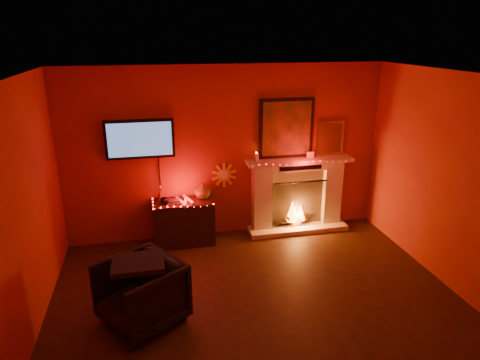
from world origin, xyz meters
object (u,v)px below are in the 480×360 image
object	(u,v)px
sunburst_clock	(224,175)
armchair	(141,293)
tv	(140,139)
console_table	(184,220)
fireplace	(297,188)

from	to	relation	value
sunburst_clock	armchair	distance (m)	2.54
tv	armchair	world-z (taller)	tv
tv	console_table	distance (m)	1.40
tv	console_table	xyz separation A→B (m)	(0.58, -0.19, -1.27)
fireplace	armchair	world-z (taller)	fireplace
sunburst_clock	armchair	bearing A→B (deg)	-122.57
fireplace	armchair	xyz separation A→B (m)	(-2.52, -1.98, -0.35)
fireplace	console_table	bearing A→B (deg)	-176.09
fireplace	sunburst_clock	bearing A→B (deg)	175.63
sunburst_clock	tv	bearing A→B (deg)	-178.76
sunburst_clock	console_table	bearing A→B (deg)	-161.95
console_table	tv	bearing A→B (deg)	161.72
sunburst_clock	console_table	distance (m)	0.94
fireplace	console_table	world-z (taller)	fireplace
fireplace	tv	world-z (taller)	fireplace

